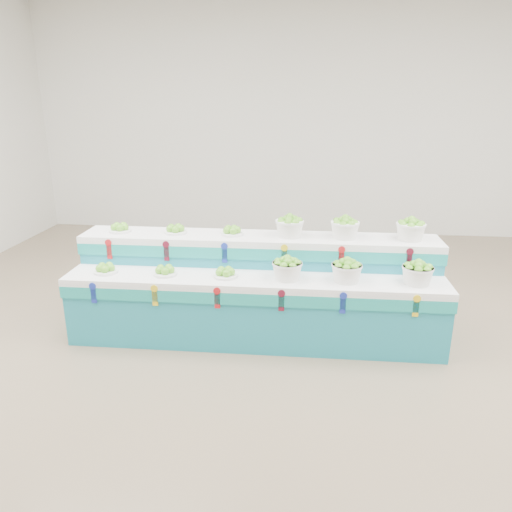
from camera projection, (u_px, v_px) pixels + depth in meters
name	position (u px, v px, depth m)	size (l,w,h in m)	color
ground	(308.00, 375.00, 4.42)	(10.00, 10.00, 0.00)	#77664F
back_wall	(314.00, 121.00, 8.52)	(10.00, 10.00, 0.00)	silver
display_stand	(256.00, 289.00, 5.06)	(3.80, 0.98, 1.02)	teal
plate_lower_left	(105.00, 268.00, 4.90)	(0.24, 0.24, 0.10)	white
plate_lower_mid	(165.00, 270.00, 4.84)	(0.24, 0.24, 0.10)	white
plate_lower_right	(225.00, 272.00, 4.78)	(0.24, 0.24, 0.10)	white
basket_lower_left	(287.00, 268.00, 4.71)	(0.29, 0.29, 0.22)	silver
basket_lower_mid	(347.00, 270.00, 4.65)	(0.29, 0.29, 0.22)	silver
basket_lower_right	(418.00, 273.00, 4.59)	(0.29, 0.29, 0.22)	silver
plate_upper_left	(120.00, 227.00, 5.25)	(0.24, 0.24, 0.10)	white
plate_upper_mid	(175.00, 229.00, 5.19)	(0.24, 0.24, 0.10)	white
plate_upper_right	(232.00, 230.00, 5.13)	(0.24, 0.24, 0.10)	white
basket_upper_left	(289.00, 226.00, 5.06)	(0.29, 0.29, 0.22)	silver
basket_upper_mid	(345.00, 228.00, 5.00)	(0.29, 0.29, 0.22)	silver
basket_upper_right	(411.00, 229.00, 4.94)	(0.29, 0.29, 0.22)	silver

